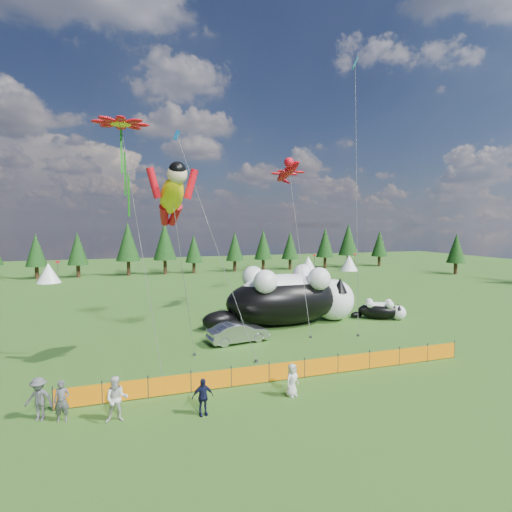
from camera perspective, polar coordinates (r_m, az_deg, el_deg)
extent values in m
plane|color=#133309|center=(24.46, 1.62, -14.81)|extent=(160.00, 160.00, 0.00)
cylinder|color=#262626|center=(20.38, -27.03, -17.69)|extent=(0.06, 0.06, 1.10)
cylinder|color=#262626|center=(20.17, -21.13, -17.73)|extent=(0.06, 0.06, 1.10)
cylinder|color=#262626|center=(20.16, -15.16, -17.59)|extent=(0.06, 0.06, 1.10)
cylinder|color=#262626|center=(20.35, -9.27, -17.28)|extent=(0.06, 0.06, 1.10)
cylinder|color=#262626|center=(20.73, -3.56, -16.81)|extent=(0.06, 0.06, 1.10)
cylinder|color=#262626|center=(21.30, 1.87, -16.22)|extent=(0.06, 0.06, 1.10)
cylinder|color=#262626|center=(22.03, 6.94, -15.54)|extent=(0.06, 0.06, 1.10)
cylinder|color=#262626|center=(22.91, 11.62, -14.80)|extent=(0.06, 0.06, 1.10)
cylinder|color=#262626|center=(23.93, 15.90, -14.04)|extent=(0.06, 0.06, 1.10)
cylinder|color=#262626|center=(25.06, 19.79, -13.27)|extent=(0.06, 0.06, 1.10)
cylinder|color=#262626|center=(26.30, 23.30, -12.53)|extent=(0.06, 0.06, 1.10)
cylinder|color=#262626|center=(27.63, 26.46, -11.81)|extent=(0.06, 0.06, 1.10)
cube|color=orange|center=(20.27, -24.09, -17.86)|extent=(2.00, 0.04, 0.90)
cube|color=orange|center=(20.16, -18.14, -17.82)|extent=(2.00, 0.04, 0.90)
cube|color=orange|center=(20.25, -12.20, -17.59)|extent=(2.00, 0.04, 0.90)
cube|color=orange|center=(20.54, -6.38, -17.20)|extent=(2.00, 0.04, 0.90)
cube|color=orange|center=(21.01, -0.81, -16.66)|extent=(2.00, 0.04, 0.90)
cube|color=orange|center=(21.66, 4.45, -16.01)|extent=(2.00, 0.04, 0.90)
cube|color=orange|center=(22.47, 9.33, -15.29)|extent=(2.00, 0.04, 0.90)
cube|color=orange|center=(23.42, 13.81, -14.53)|extent=(2.00, 0.04, 0.90)
cube|color=orange|center=(24.50, 17.89, -13.76)|extent=(2.00, 0.04, 0.90)
cube|color=orange|center=(25.69, 21.58, -13.00)|extent=(2.00, 0.04, 0.90)
cube|color=orange|center=(26.97, 24.92, -12.27)|extent=(2.00, 0.04, 0.90)
ellipsoid|color=black|center=(32.60, 4.04, -6.38)|extent=(9.89, 4.81, 3.91)
ellipsoid|color=white|center=(32.43, 4.05, -4.68)|extent=(7.47, 3.45, 2.39)
sphere|color=white|center=(34.71, 10.99, -6.15)|extent=(3.48, 3.48, 3.48)
sphere|color=#FE6270|center=(35.48, 13.05, -5.95)|extent=(0.49, 0.49, 0.49)
ellipsoid|color=black|center=(31.15, -4.89, -9.14)|extent=(3.08, 1.60, 1.52)
cone|color=black|center=(33.60, 11.93, -4.11)|extent=(1.22, 1.22, 1.22)
cone|color=black|center=(35.37, 10.15, -3.65)|extent=(1.22, 1.22, 1.22)
sphere|color=white|center=(34.58, 6.74, -2.67)|extent=(1.83, 1.83, 1.83)
sphere|color=white|center=(32.10, 9.00, -3.25)|extent=(1.83, 1.83, 1.83)
sphere|color=white|center=(32.81, -0.42, -3.03)|extent=(1.83, 1.83, 1.83)
sphere|color=white|center=(30.18, 1.37, -3.68)|extent=(1.83, 1.83, 1.83)
ellipsoid|color=black|center=(36.22, 17.14, -7.50)|extent=(3.81, 3.16, 1.39)
ellipsoid|color=white|center=(36.15, 17.15, -6.97)|extent=(2.85, 2.33, 0.85)
sphere|color=white|center=(36.41, 19.70, -7.63)|extent=(1.23, 1.23, 1.23)
sphere|color=#FE6270|center=(36.49, 20.52, -7.63)|extent=(0.17, 0.17, 0.17)
ellipsoid|color=black|center=(36.19, 14.17, -8.14)|extent=(1.21, 1.01, 0.54)
cone|color=black|center=(35.95, 19.80, -6.98)|extent=(0.43, 0.43, 0.43)
cone|color=black|center=(36.67, 19.64, -6.75)|extent=(0.43, 0.43, 0.43)
sphere|color=white|center=(36.66, 18.42, -6.35)|extent=(0.65, 0.65, 0.65)
sphere|color=white|center=(35.68, 18.60, -6.64)|extent=(0.65, 0.65, 0.65)
sphere|color=white|center=(36.52, 15.88, -6.33)|extent=(0.65, 0.65, 0.65)
sphere|color=white|center=(35.54, 15.99, -6.63)|extent=(0.65, 0.65, 0.65)
imported|color=#AAA9AE|center=(27.90, -2.55, -10.87)|extent=(4.45, 2.14, 1.41)
imported|color=#4E4E53|center=(19.17, -26.00, -18.12)|extent=(0.66, 0.48, 1.70)
imported|color=silver|center=(18.27, -19.29, -18.74)|extent=(0.97, 0.62, 1.90)
imported|color=black|center=(18.07, -7.63, -19.32)|extent=(0.96, 0.54, 1.59)
imported|color=#4E4E53|center=(19.65, -28.60, -17.48)|extent=(1.31, 0.98, 1.81)
imported|color=silver|center=(19.74, 5.18, -17.23)|extent=(0.90, 0.79, 1.56)
cylinder|color=#595959|center=(23.66, -10.29, -3.32)|extent=(0.03, 0.03, 9.76)
cube|color=#262626|center=(25.68, -8.80, -13.73)|extent=(0.15, 0.15, 0.16)
cylinder|color=#595959|center=(33.00, 5.98, 1.84)|extent=(0.03, 0.03, 16.09)
cube|color=#262626|center=(29.36, 7.81, -11.38)|extent=(0.15, 0.15, 0.16)
cylinder|color=#595959|center=(21.67, -16.06, 1.03)|extent=(0.03, 0.03, 13.81)
cube|color=#262626|center=(21.74, -13.11, -17.22)|extent=(0.15, 0.15, 0.16)
cube|color=#1A8317|center=(23.26, -18.60, 11.11)|extent=(0.21, 0.21, 4.70)
cylinder|color=#595959|center=(26.10, -6.20, 2.74)|extent=(0.03, 0.03, 16.54)
cube|color=#262626|center=(24.25, 0.05, -14.78)|extent=(0.15, 0.15, 0.16)
cylinder|color=#595959|center=(31.88, 14.18, 8.89)|extent=(0.03, 0.03, 21.48)
cube|color=#262626|center=(30.44, 14.37, -10.91)|extent=(0.15, 0.15, 0.16)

